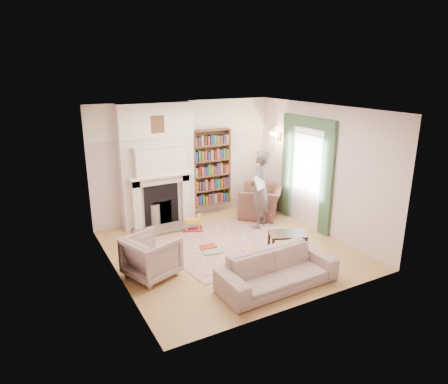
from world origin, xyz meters
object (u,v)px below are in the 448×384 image
armchair_reading (261,201)px  sofa (278,270)px  paraffin_heater (155,215)px  rocking_horse (193,223)px  man_reading (260,189)px  coffee_table (287,244)px  bookcase (211,167)px  armchair_left (152,256)px

armchair_reading → sofa: (-1.63, -2.96, -0.07)m
paraffin_heater → rocking_horse: paraffin_heater is taller
armchair_reading → sofa: armchair_reading is taller
paraffin_heater → man_reading: bearing=-29.1°
coffee_table → paraffin_heater: bearing=147.2°
coffee_table → paraffin_heater: (-1.79, 2.63, 0.05)m
paraffin_heater → rocking_horse: (0.64, -0.68, -0.07)m
bookcase → rocking_horse: bookcase is taller
armchair_left → armchair_reading: bearing=-85.6°
rocking_horse → bookcase: bearing=68.8°
armchair_reading → coffee_table: 2.20m
coffee_table → sofa: bearing=-111.3°
armchair_left → paraffin_heater: size_ratio=1.49×
armchair_left → bookcase: bearing=-65.9°
bookcase → coffee_table: (0.22, -2.85, -0.95)m
armchair_reading → rocking_horse: size_ratio=2.44×
bookcase → paraffin_heater: bookcase is taller
armchair_reading → coffee_table: bearing=20.6°
coffee_table → rocking_horse: bearing=143.5°
man_reading → coffee_table: bearing=41.4°
coffee_table → rocking_horse: (-1.15, 1.95, -0.02)m
bookcase → coffee_table: 3.01m
bookcase → armchair_left: bearing=-134.8°
paraffin_heater → bookcase: bearing=8.0°
sofa → coffee_table: sofa is taller
armchair_reading → sofa: bearing=11.9°
bookcase → sofa: size_ratio=0.91×
armchair_reading → armchair_left: armchair_left is taller
sofa → paraffin_heater: 3.64m
paraffin_heater → sofa: bearing=-75.5°
rocking_horse → coffee_table: bearing=-34.9°
armchair_left → coffee_table: bearing=-121.1°
man_reading → paraffin_heater: 2.48m
sofa → rocking_horse: sofa is taller
armchair_reading → coffee_table: (-0.76, -2.06, -0.14)m
sofa → man_reading: man_reading is taller
bookcase → rocking_horse: (-0.92, -0.90, -0.97)m
armchair_left → sofa: size_ratio=0.40×
man_reading → paraffin_heater: size_ratio=3.28×
paraffin_heater → coffee_table: bearing=-55.8°
armchair_left → man_reading: man_reading is taller
sofa → rocking_horse: 2.86m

